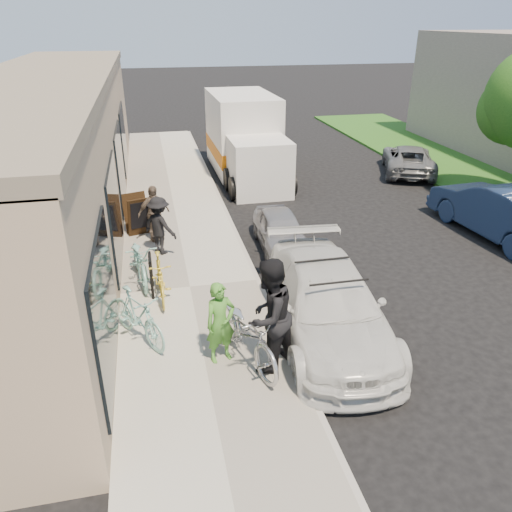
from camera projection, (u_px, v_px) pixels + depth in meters
ground at (319, 362)px, 8.87m from camera, size 120.00×120.00×0.00m
sidewalk at (190, 290)px, 11.10m from camera, size 3.00×34.00×0.15m
curb at (258, 283)px, 11.40m from camera, size 0.12×34.00×0.13m
storefront at (54, 153)px, 14.00m from camera, size 3.60×20.00×4.22m
bike_rack at (151, 271)px, 10.62m from camera, size 0.06×0.61×0.86m
sandwich_board at (138, 215)px, 13.56m from camera, size 0.83×0.83×1.08m
sedan_white at (327, 303)px, 9.41m from camera, size 2.33×4.86×1.41m
sedan_silver at (281, 231)px, 13.04m from camera, size 1.32×3.00×1.01m
moving_truck at (245, 141)px, 18.97m from camera, size 2.34×6.07×2.97m
far_car_blue at (502, 210)px, 13.72m from camera, size 2.01×4.71×1.51m
far_car_gray at (408, 159)px, 19.53m from camera, size 3.13×4.29×1.08m
tandem_bike at (246, 332)px, 8.47m from camera, size 1.33×2.26×1.12m
woman_rider at (220, 323)px, 8.41m from camera, size 0.62×0.50×1.48m
man_standing at (269, 316)px, 8.12m from camera, size 1.23×1.22×2.00m
cruiser_bike_a at (138, 317)px, 9.03m from camera, size 1.28×1.68×1.01m
cruiser_bike_b at (140, 260)px, 11.13m from camera, size 0.91×1.96×0.99m
cruiser_bike_c at (160, 278)px, 10.43m from camera, size 0.50×1.60×0.95m
bystander_a at (160, 226)px, 12.35m from camera, size 1.07×1.06×1.48m
bystander_b at (154, 213)px, 13.10m from camera, size 0.96×0.69×1.50m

